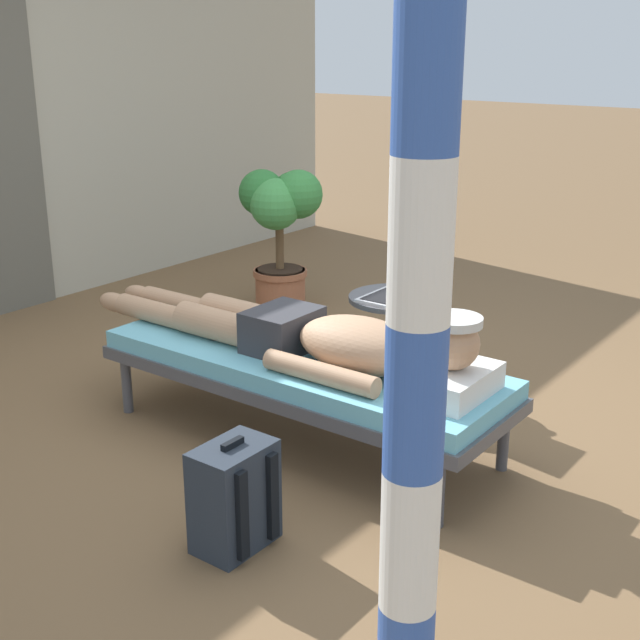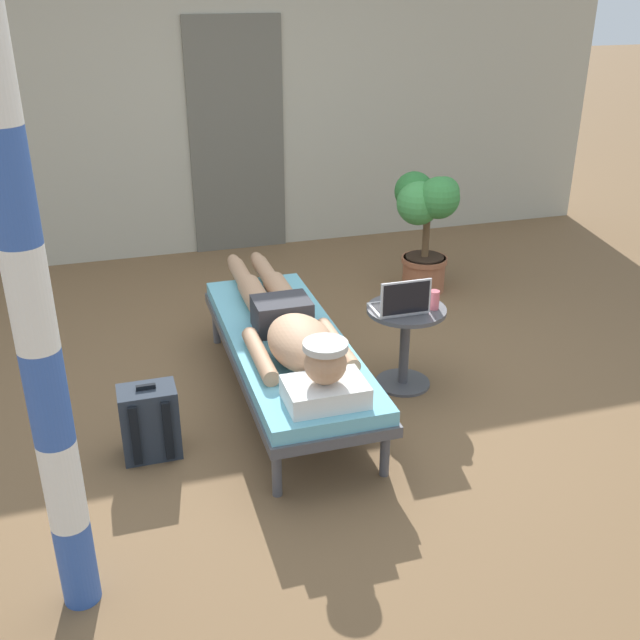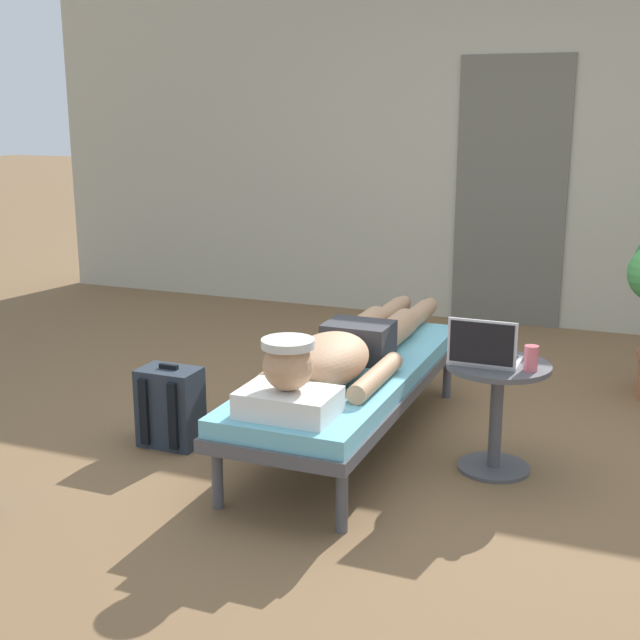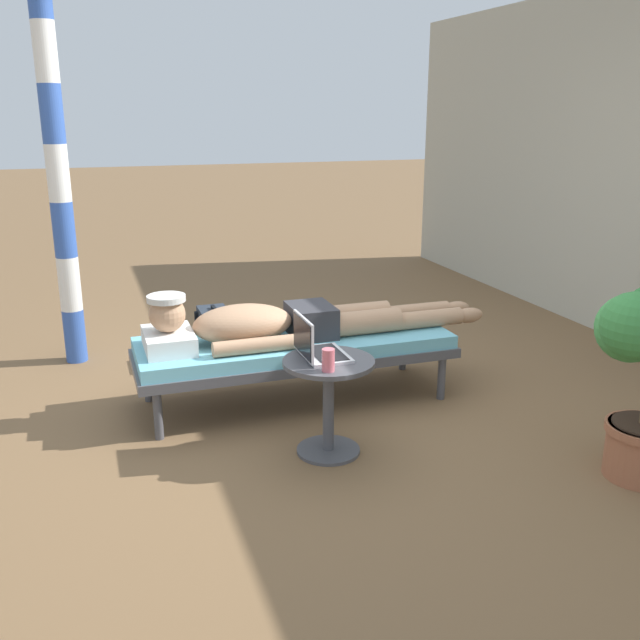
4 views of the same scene
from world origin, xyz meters
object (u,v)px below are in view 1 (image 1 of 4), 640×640
side_table (395,327)px  porch_post (421,242)px  person_reclining (318,337)px  potted_plant (280,219)px  drink_glass (420,281)px  lounge_chair (301,369)px  backpack (234,497)px  laptop (398,289)px

side_table → porch_post: bearing=-147.2°
person_reclining → potted_plant: (1.46, 1.41, 0.11)m
drink_glass → potted_plant: size_ratio=0.12×
lounge_chair → person_reclining: (-0.00, -0.09, 0.17)m
side_table → porch_post: size_ratio=0.19×
person_reclining → porch_post: porch_post is taller
drink_glass → porch_post: porch_post is taller
backpack → porch_post: (-0.38, -0.96, 1.15)m
drink_glass → backpack: drink_glass is taller
side_table → laptop: laptop is taller
side_table → laptop: bearing=-139.5°
lounge_chair → potted_plant: bearing=42.0°
person_reclining → backpack: 0.93m
potted_plant → lounge_chair: bearing=-138.0°
side_table → porch_post: 2.52m
lounge_chair → potted_plant: 1.99m
laptop → porch_post: (-1.89, -1.21, 0.77)m
lounge_chair → porch_post: (-1.21, -1.30, 1.00)m
laptop → drink_glass: bearing=-1.1°
backpack → potted_plant: bearing=35.8°
side_table → porch_post: (-1.95, -1.26, 0.99)m
drink_glass → potted_plant: potted_plant is taller
drink_glass → backpack: size_ratio=0.27×
drink_glass → backpack: 1.78m
lounge_chair → drink_glass: (0.88, -0.09, 0.23)m
backpack → potted_plant: size_ratio=0.44×
laptop → potted_plant: (0.79, 1.41, 0.05)m
drink_glass → porch_post: 2.54m
lounge_chair → laptop: 0.72m
drink_glass → potted_plant: 1.52m
lounge_chair → drink_glass: 0.92m
laptop → backpack: (-1.51, -0.25, -0.39)m
side_table → drink_glass: bearing=-20.2°
person_reclining → lounge_chair: bearing=90.0°
laptop → lounge_chair: bearing=172.4°
laptop → potted_plant: size_ratio=0.32×
lounge_chair → laptop: (0.67, -0.09, 0.24)m
person_reclining → laptop: bearing=0.2°
potted_plant → backpack: bearing=-144.2°
lounge_chair → side_table: bearing=-3.0°
lounge_chair → person_reclining: size_ratio=0.90×
porch_post → side_table: bearing=32.8°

